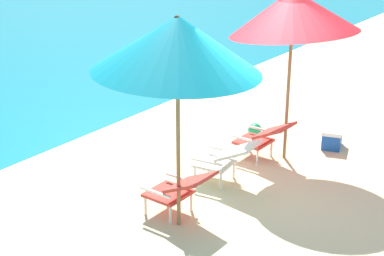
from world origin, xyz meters
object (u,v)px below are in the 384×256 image
(beach_ball, at_px, (255,130))
(cooler_box, at_px, (332,138))
(lounge_chair_left, at_px, (179,188))
(lounge_chair_right, at_px, (263,136))
(lounge_chair_center, at_px, (225,157))
(beach_umbrella_left, at_px, (177,44))
(beach_umbrella_right, at_px, (293,12))

(beach_ball, relative_size, cooler_box, 0.45)
(lounge_chair_left, relative_size, lounge_chair_right, 1.00)
(lounge_chair_center, xyz_separation_m, beach_umbrella_left, (-1.35, -0.16, 1.91))
(beach_ball, bearing_deg, lounge_chair_left, -168.64)
(beach_umbrella_left, height_order, cooler_box, beach_umbrella_left)
(lounge_chair_left, relative_size, beach_ball, 3.65)
(lounge_chair_right, xyz_separation_m, beach_umbrella_left, (-2.39, -0.12, 1.91))
(beach_umbrella_right, relative_size, beach_ball, 11.35)
(lounge_chair_left, height_order, cooler_box, lounge_chair_left)
(lounge_chair_left, bearing_deg, lounge_chair_center, 2.03)
(beach_umbrella_right, bearing_deg, cooler_box, -26.93)
(beach_umbrella_left, bearing_deg, lounge_chair_left, 36.77)
(lounge_chair_left, distance_m, cooler_box, 3.47)
(lounge_chair_center, relative_size, beach_ball, 3.83)
(lounge_chair_left, relative_size, cooler_box, 1.63)
(lounge_chair_right, distance_m, cooler_box, 1.37)
(beach_umbrella_left, distance_m, cooler_box, 4.20)
(lounge_chair_right, xyz_separation_m, beach_ball, (0.83, 0.61, -0.28))
(lounge_chair_center, bearing_deg, cooler_box, -18.08)
(lounge_chair_right, height_order, beach_umbrella_right, beach_umbrella_right)
(cooler_box, bearing_deg, beach_ball, 104.63)
(lounge_chair_center, height_order, lounge_chair_right, same)
(beach_umbrella_left, relative_size, beach_ball, 11.04)
(lounge_chair_right, bearing_deg, beach_ball, 36.44)
(lounge_chair_center, height_order, beach_ball, lounge_chair_center)
(beach_ball, xyz_separation_m, cooler_box, (0.34, -1.30, 0.04))
(lounge_chair_center, height_order, beach_umbrella_left, beach_umbrella_left)
(beach_umbrella_right, bearing_deg, beach_ball, 57.86)
(beach_ball, bearing_deg, beach_umbrella_right, -122.14)
(lounge_chair_left, distance_m, lounge_chair_right, 2.23)
(beach_umbrella_left, relative_size, beach_umbrella_right, 0.97)
(lounge_chair_right, bearing_deg, lounge_chair_left, -179.97)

